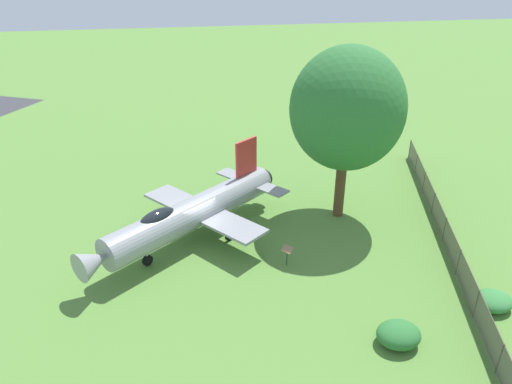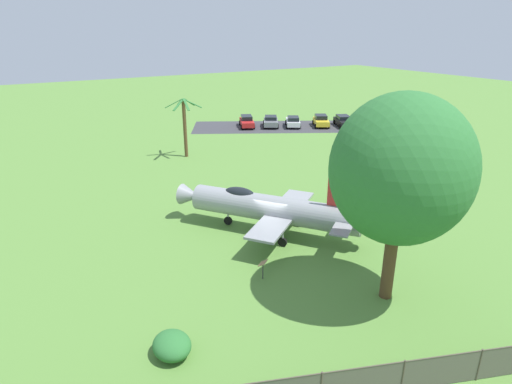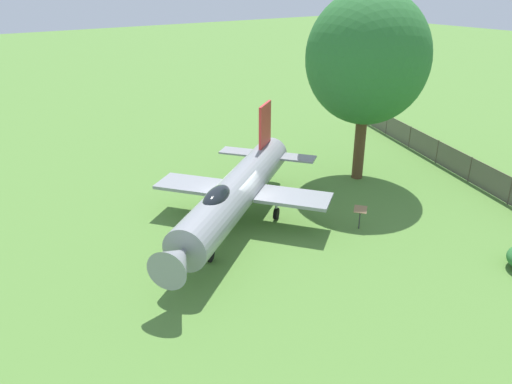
# 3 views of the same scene
# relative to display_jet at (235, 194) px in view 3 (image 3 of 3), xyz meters

# --- Properties ---
(ground_plane) EXTENTS (200.00, 200.00, 0.00)m
(ground_plane) POSITION_rel_display_jet_xyz_m (0.31, 0.24, -1.82)
(ground_plane) COLOR #568438
(display_jet) EXTENTS (12.22, 10.42, 4.96)m
(display_jet) POSITION_rel_display_jet_xyz_m (0.00, 0.00, 0.00)
(display_jet) COLOR gray
(display_jet) RESTS_ON ground_plane
(shade_tree) EXTENTS (6.71, 6.80, 10.64)m
(shade_tree) POSITION_rel_display_jet_xyz_m (9.53, 1.28, 5.16)
(shade_tree) COLOR brown
(shade_tree) RESTS_ON ground_plane
(perimeter_fence) EXTENTS (11.25, 30.79, 1.53)m
(perimeter_fence) POSITION_rel_display_jet_xyz_m (13.30, -6.02, -1.01)
(perimeter_fence) COLOR #4C4238
(perimeter_fence) RESTS_ON ground_plane
(info_plaque) EXTENTS (0.69, 0.72, 1.14)m
(info_plaque) POSITION_rel_display_jet_xyz_m (4.84, -3.41, -0.97)
(info_plaque) COLOR #333333
(info_plaque) RESTS_ON ground_plane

